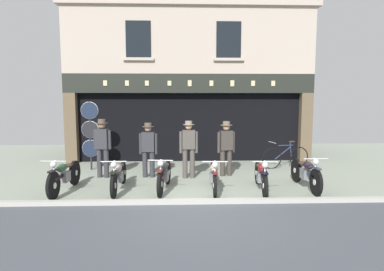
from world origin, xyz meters
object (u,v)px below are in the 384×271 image
motorcycle_far_left (64,175)px  leaning_bicycle (286,157)px  motorcycle_right (306,172)px  salesman_left (102,145)px  shopkeeper_center (148,147)px  advert_board_near (238,118)px  motorcycle_center_left (164,174)px  tyre_sign_pole (90,130)px  assistant_far_right (226,146)px  motorcycle_center_right (261,175)px  motorcycle_center (214,175)px  salesman_right (189,146)px  advert_board_far (263,119)px  motorcycle_left (119,175)px

motorcycle_far_left → leaning_bicycle: 7.20m
motorcycle_right → salesman_left: 5.93m
shopkeeper_center → advert_board_near: (3.20, 2.68, 0.73)m
salesman_left → motorcycle_right: bearing=177.4°
motorcycle_center_left → tyre_sign_pole: bearing=-39.3°
advert_board_near → tyre_sign_pole: bearing=-163.7°
assistant_far_right → motorcycle_center_right: bearing=101.7°
motorcycle_right → salesman_left: size_ratio=1.15×
motorcycle_center_left → motorcycle_center: motorcycle_center_left is taller
advert_board_near → motorcycle_center_left: bearing=-122.5°
shopkeeper_center → leaning_bicycle: (4.63, 1.21, -0.54)m
motorcycle_center → motorcycle_far_left: bearing=2.6°
motorcycle_center_left → salesman_right: bearing=-110.8°
shopkeeper_center → advert_board_far: (4.16, 2.68, 0.68)m
assistant_far_right → advert_board_far: bearing=-134.8°
salesman_left → leaning_bicycle: size_ratio=1.02×
advert_board_near → assistant_far_right: bearing=-107.3°
motorcycle_center_right → salesman_left: size_ratio=1.14×
tyre_sign_pole → leaning_bicycle: 6.74m
motorcycle_far_left → motorcycle_center: (3.87, -0.04, -0.02)m
motorcycle_center_right → leaning_bicycle: bearing=-112.8°
motorcycle_center_right → tyre_sign_pole: size_ratio=0.89×
salesman_left → leaning_bicycle: bearing=-156.9°
motorcycle_right → advert_board_far: 4.30m
shopkeeper_center → leaning_bicycle: size_ratio=0.96×
salesman_right → advert_board_far: size_ratio=1.72×
tyre_sign_pole → advert_board_far: size_ratio=2.28×
motorcycle_far_left → motorcycle_center_right: bearing=-177.3°
motorcycle_center_left → motorcycle_center_right: motorcycle_center_left is taller
motorcycle_left → advert_board_near: (3.85, 4.14, 1.23)m
motorcycle_center_right → salesman_right: size_ratio=1.17×
motorcycle_left → advert_board_near: advert_board_near is taller
motorcycle_left → motorcycle_center_left: 1.19m
motorcycle_center_right → advert_board_far: (1.08, 4.29, 1.19)m
motorcycle_center → motorcycle_right: 2.49m
motorcycle_center → motorcycle_right: (2.48, 0.12, 0.02)m
motorcycle_far_left → shopkeeper_center: shopkeeper_center is taller
motorcycle_right → advert_board_far: size_ratio=2.04×
tyre_sign_pole → advert_board_near: tyre_sign_pole is taller
motorcycle_left → tyre_sign_pole: size_ratio=0.90×
salesman_left → assistant_far_right: size_ratio=1.05×
motorcycle_far_left → motorcycle_center_left: motorcycle_far_left is taller
motorcycle_center_right → motorcycle_right: size_ratio=0.99×
motorcycle_center_left → motorcycle_far_left: bearing=7.2°
motorcycle_far_left → motorcycle_center_right: (5.11, -0.08, -0.02)m
assistant_far_right → motorcycle_center: bearing=61.3°
motorcycle_left → motorcycle_center_left: bearing=178.6°
motorcycle_left → shopkeeper_center: shopkeeper_center is taller
motorcycle_far_left → motorcycle_center: 3.87m
salesman_left → assistant_far_right: 3.78m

